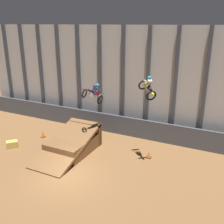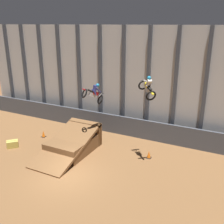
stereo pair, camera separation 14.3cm
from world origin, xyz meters
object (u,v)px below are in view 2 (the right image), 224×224
rider_bike_right_air (148,87)px  traffic_cone_arena_edge (149,155)px  hay_bale_trackside (12,144)px  dirt_ramp (74,142)px  rider_bike_left_air (93,94)px  traffic_cone_near_ramp (43,134)px

rider_bike_right_air → traffic_cone_arena_edge: (0.15, 0.55, -5.29)m
rider_bike_right_air → hay_bale_trackside: bearing=151.1°
dirt_ramp → rider_bike_left_air: (1.40, 0.87, 3.98)m
traffic_cone_arena_edge → traffic_cone_near_ramp: bearing=-176.5°
traffic_cone_arena_edge → hay_bale_trackside: bearing=-162.6°
rider_bike_right_air → traffic_cone_arena_edge: rider_bike_right_air is taller
dirt_ramp → hay_bale_trackside: size_ratio=5.48×
dirt_ramp → traffic_cone_arena_edge: bearing=14.2°
dirt_ramp → traffic_cone_near_ramp: size_ratio=10.07×
rider_bike_right_air → traffic_cone_arena_edge: 5.33m
traffic_cone_near_ramp → traffic_cone_arena_edge: bearing=3.5°
rider_bike_left_air → rider_bike_right_air: 4.34m
rider_bike_right_air → hay_bale_trackside: rider_bike_right_air is taller
rider_bike_right_air → dirt_ramp: bearing=145.4°
dirt_ramp → traffic_cone_arena_edge: (5.79, 1.47, -0.39)m
rider_bike_right_air → traffic_cone_arena_edge: size_ratio=2.94×
traffic_cone_near_ramp → hay_bale_trackside: 2.88m
rider_bike_left_air → rider_bike_right_air: bearing=39.5°
traffic_cone_near_ramp → hay_bale_trackside: bearing=-108.1°
traffic_cone_near_ramp → dirt_ramp: bearing=-12.6°
rider_bike_right_air → traffic_cone_near_ramp: (-9.57, -0.04, -5.29)m
traffic_cone_arena_edge → dirt_ramp: bearing=-165.8°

